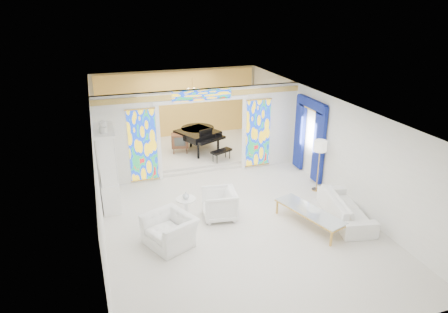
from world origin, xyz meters
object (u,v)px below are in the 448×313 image
object	(u,v)px
grand_piano	(199,133)
sofa	(346,208)
armchair_right	(219,204)
armchair_left	(170,230)
coffee_table	(310,212)
tv_console	(180,141)
china_cabinet	(108,169)

from	to	relation	value
grand_piano	sofa	bearing A→B (deg)	-91.99
armchair_right	grand_piano	bearing A→B (deg)	179.74
armchair_left	sofa	world-z (taller)	armchair_left
coffee_table	grand_piano	bearing A→B (deg)	103.19
armchair_left	coffee_table	bearing A→B (deg)	59.46
armchair_left	grand_piano	size ratio (longest dim) A/B	0.42
tv_console	grand_piano	bearing A→B (deg)	19.00
china_cabinet	coffee_table	world-z (taller)	china_cabinet
armchair_right	tv_console	size ratio (longest dim) A/B	1.23
armchair_left	coffee_table	size ratio (longest dim) A/B	0.53
china_cabinet	armchair_right	world-z (taller)	china_cabinet
armchair_left	china_cabinet	bearing A→B (deg)	-178.98
china_cabinet	tv_console	distance (m)	4.23
armchair_right	coffee_table	world-z (taller)	armchair_right
tv_console	coffee_table	bearing A→B (deg)	-58.62
china_cabinet	tv_console	world-z (taller)	china_cabinet
sofa	armchair_right	bearing A→B (deg)	83.14
china_cabinet	sofa	size ratio (longest dim) A/B	1.19
tv_console	sofa	bearing A→B (deg)	-49.53
sofa	coffee_table	size ratio (longest dim) A/B	1.04
armchair_right	sofa	world-z (taller)	armchair_right
armchair_right	grand_piano	distance (m)	5.05
armchair_left	sofa	size ratio (longest dim) A/B	0.51
china_cabinet	armchair_right	bearing A→B (deg)	-31.47
sofa	china_cabinet	bearing A→B (deg)	77.18
grand_piano	tv_console	world-z (taller)	grand_piano
china_cabinet	tv_console	xyz separation A→B (m)	(2.80, 3.14, -0.50)
sofa	coffee_table	bearing A→B (deg)	103.64
armchair_left	grand_piano	world-z (taller)	grand_piano
grand_piano	coffee_table	bearing A→B (deg)	-101.73
armchair_left	armchair_right	size ratio (longest dim) A/B	1.28
armchair_right	tv_console	world-z (taller)	tv_console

